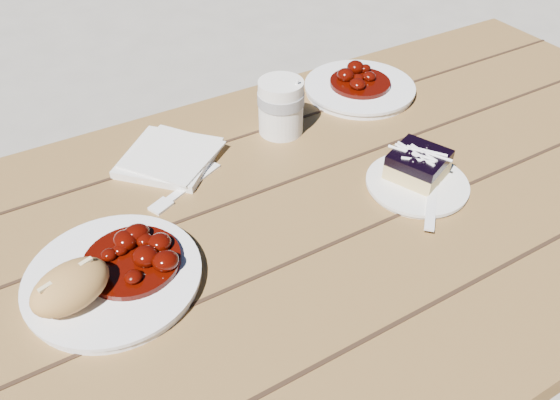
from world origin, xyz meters
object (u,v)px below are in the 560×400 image
main_plate (114,278)px  blueberry_cake (418,164)px  bread_roll (71,287)px  dessert_plate (417,184)px  picnic_table (226,315)px  coffee_cup (281,107)px  second_plate (359,89)px

main_plate → blueberry_cake: 0.51m
blueberry_cake → main_plate: bearing=153.3°
bread_roll → dessert_plate: (0.55, -0.03, -0.04)m
bread_roll → dessert_plate: size_ratio=0.65×
picnic_table → dessert_plate: 0.39m
dessert_plate → picnic_table: bearing=173.5°
main_plate → coffee_cup: bearing=28.3°
main_plate → bread_roll: 0.07m
main_plate → coffee_cup: 0.44m
bread_roll → blueberry_cake: (0.56, -0.02, -0.01)m
main_plate → dessert_plate: bearing=-5.8°
bread_roll → dessert_plate: 0.56m
blueberry_cake → second_plate: 0.31m
dessert_plate → coffee_cup: 0.29m
coffee_cup → bread_roll: bearing=-152.7°
picnic_table → blueberry_cake: blueberry_cake is taller
blueberry_cake → bread_roll: bearing=155.7°
blueberry_cake → coffee_cup: (-0.12, 0.25, 0.02)m
bread_roll → blueberry_cake: bearing=-1.6°
blueberry_cake → second_plate: bearing=48.6°
dessert_plate → second_plate: (0.11, 0.30, 0.00)m
picnic_table → coffee_cup: bearing=43.2°
main_plate → dessert_plate: 0.50m
second_plate → coffee_cup: bearing=-168.6°
picnic_table → main_plate: bearing=175.8°
bread_roll → coffee_cup: bearing=27.3°
picnic_table → main_plate: (-0.15, 0.01, 0.17)m
bread_roll → coffee_cup: size_ratio=1.02×
bread_roll → second_plate: bearing=22.5°
dessert_plate → coffee_cup: (-0.11, 0.26, 0.05)m
main_plate → second_plate: same height
bread_roll → blueberry_cake: 0.56m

